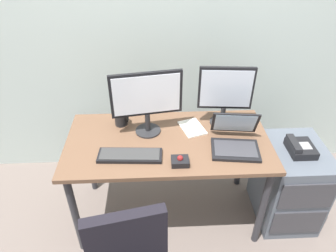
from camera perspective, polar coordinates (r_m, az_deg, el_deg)
ground_plane at (r=2.66m, az=0.00°, el=-15.42°), size 8.00×8.00×0.00m
back_wall at (r=2.48m, az=-0.83°, el=19.88°), size 6.00×0.10×2.80m
desk at (r=2.19m, az=0.00°, el=-4.42°), size 1.41×0.71×0.75m
file_cabinet at (r=2.58m, az=21.30°, el=-9.79°), size 0.42×0.53×0.66m
desk_phone at (r=2.34m, az=23.14°, el=-3.70°), size 0.17×0.20×0.09m
monitor_main at (r=2.07m, az=-3.96°, el=5.10°), size 0.48×0.18×0.46m
monitor_side at (r=2.20m, az=10.54°, el=6.02°), size 0.38×0.18×0.45m
keyboard at (r=2.01m, az=-7.03°, el=-5.38°), size 0.42×0.16×0.03m
laptop at (r=2.10m, az=12.26°, el=-2.48°), size 0.35×0.35×0.22m
trackball_mouse at (r=1.94m, az=2.23°, el=-6.47°), size 0.11×0.09×0.07m
coffee_mug at (r=2.28m, az=-8.61°, el=1.45°), size 0.10×0.09×0.11m
paper_notepad at (r=2.25m, az=4.47°, el=-0.34°), size 0.20×0.24×0.01m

